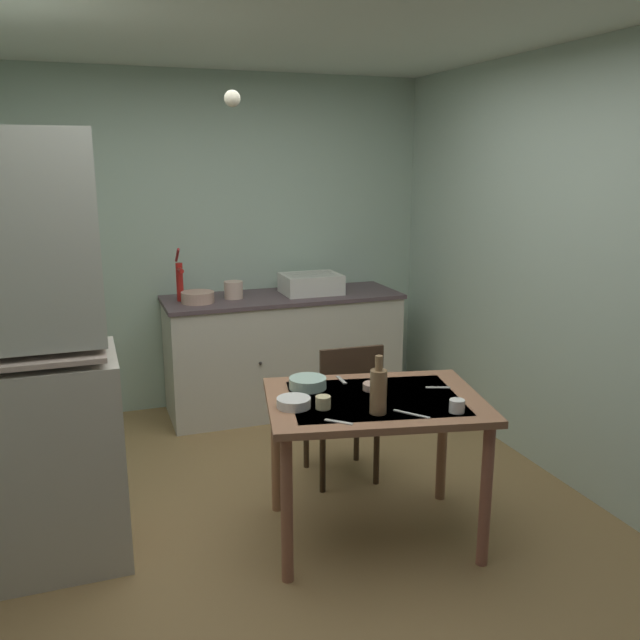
{
  "coord_description": "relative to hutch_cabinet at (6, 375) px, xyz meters",
  "views": [
    {
      "loc": [
        -0.89,
        -2.98,
        1.92
      ],
      "look_at": [
        0.28,
        0.26,
        1.08
      ],
      "focal_mm": 37.44,
      "sensor_mm": 36.0,
      "label": 1
    }
  ],
  "objects": [
    {
      "name": "ground_plane",
      "position": [
        1.26,
        -0.23,
        -0.96
      ],
      "size": [
        5.25,
        5.25,
        0.0
      ],
      "primitive_type": "plane",
      "color": "olive"
    },
    {
      "name": "wall_back",
      "position": [
        1.26,
        1.94,
        0.32
      ],
      "size": [
        3.63,
        0.1,
        2.55
      ],
      "primitive_type": "cube",
      "color": "#ABC5B0",
      "rests_on": "ground"
    },
    {
      "name": "wall_right",
      "position": [
        3.07,
        -0.23,
        0.32
      ],
      "size": [
        0.1,
        4.35,
        2.55
      ],
      "primitive_type": "cube",
      "color": "#ADC3B1",
      "rests_on": "ground"
    },
    {
      "name": "hutch_cabinet",
      "position": [
        0.0,
        0.0,
        0.0
      ],
      "size": [
        0.97,
        0.58,
        2.05
      ],
      "color": "beige",
      "rests_on": "ground"
    },
    {
      "name": "counter_cabinet",
      "position": [
        1.78,
        1.57,
        -0.5
      ],
      "size": [
        1.8,
        0.64,
        0.91
      ],
      "color": "beige",
      "rests_on": "ground"
    },
    {
      "name": "sink_basin",
      "position": [
        2.01,
        1.57,
        0.02
      ],
      "size": [
        0.44,
        0.34,
        0.15
      ],
      "color": "silver",
      "rests_on": "counter_cabinet"
    },
    {
      "name": "hand_pump",
      "position": [
        1.02,
        1.62,
        0.12
      ],
      "size": [
        0.05,
        0.27,
        0.39
      ],
      "color": "#B21E19",
      "rests_on": "counter_cabinet"
    },
    {
      "name": "mixing_bowl_counter",
      "position": [
        1.13,
        1.52,
        -0.01
      ],
      "size": [
        0.24,
        0.24,
        0.08
      ],
      "primitive_type": "cylinder",
      "color": "tan",
      "rests_on": "counter_cabinet"
    },
    {
      "name": "stoneware_crock",
      "position": [
        1.41,
        1.58,
        0.01
      ],
      "size": [
        0.14,
        0.14,
        0.13
      ],
      "primitive_type": "cylinder",
      "color": "beige",
      "rests_on": "counter_cabinet"
    },
    {
      "name": "dining_table",
      "position": [
        1.69,
        -0.35,
        -0.3
      ],
      "size": [
        1.2,
        0.98,
        0.76
      ],
      "color": "#9C6B4D",
      "rests_on": "ground"
    },
    {
      "name": "chair_far_side",
      "position": [
        1.77,
        0.27,
        -0.49
      ],
      "size": [
        0.42,
        0.42,
        0.88
      ],
      "color": "#3A2919",
      "rests_on": "ground"
    },
    {
      "name": "serving_bowl_wide",
      "position": [
        1.42,
        -0.11,
        -0.17
      ],
      "size": [
        0.19,
        0.19,
        0.06
      ],
      "primitive_type": "cylinder",
      "color": "#ADD1C1",
      "rests_on": "dining_table"
    },
    {
      "name": "soup_bowl_small",
      "position": [
        1.73,
        -0.24,
        -0.18
      ],
      "size": [
        0.11,
        0.11,
        0.03
      ],
      "primitive_type": "cylinder",
      "color": "tan",
      "rests_on": "dining_table"
    },
    {
      "name": "sauce_dish",
      "position": [
        1.27,
        -0.34,
        -0.18
      ],
      "size": [
        0.16,
        0.16,
        0.05
      ],
      "primitive_type": "cylinder",
      "color": "white",
      "rests_on": "dining_table"
    },
    {
      "name": "teacup_mint",
      "position": [
        1.97,
        -0.66,
        -0.17
      ],
      "size": [
        0.07,
        0.07,
        0.06
      ],
      "primitive_type": "cylinder",
      "color": "white",
      "rests_on": "dining_table"
    },
    {
      "name": "teacup_cream",
      "position": [
        1.39,
        -0.4,
        -0.17
      ],
      "size": [
        0.07,
        0.07,
        0.06
      ],
      "primitive_type": "cylinder",
      "color": "beige",
      "rests_on": "dining_table"
    },
    {
      "name": "glass_bottle",
      "position": [
        1.62,
        -0.55,
        -0.09
      ],
      "size": [
        0.08,
        0.08,
        0.28
      ],
      "color": "olive",
      "rests_on": "dining_table"
    },
    {
      "name": "table_knife",
      "position": [
        1.76,
        -0.62,
        -0.2
      ],
      "size": [
        0.12,
        0.16,
        0.0
      ],
      "primitive_type": "cube",
      "rotation": [
        0.0,
        0.0,
        2.22
      ],
      "color": "silver",
      "rests_on": "dining_table"
    },
    {
      "name": "teaspoon_near_bowl",
      "position": [
        2.06,
        -0.33,
        -0.2
      ],
      "size": [
        0.13,
        0.06,
        0.0
      ],
      "primitive_type": "cube",
      "rotation": [
        0.0,
        0.0,
        2.78
      ],
      "color": "beige",
      "rests_on": "dining_table"
    },
    {
      "name": "teaspoon_by_cup",
      "position": [
        1.4,
        -0.59,
        -0.2
      ],
      "size": [
        0.11,
        0.11,
        0.0
      ],
      "primitive_type": "cube",
      "rotation": [
        0.0,
        0.0,
        2.38
      ],
      "color": "beige",
      "rests_on": "dining_table"
    },
    {
      "name": "serving_spoon",
      "position": [
        1.63,
        -0.05,
        -0.2
      ],
      "size": [
        0.03,
        0.13,
        0.0
      ],
      "primitive_type": "cube",
      "rotation": [
        0.0,
        0.0,
        1.52
      ],
      "color": "beige",
      "rests_on": "dining_table"
    },
    {
      "name": "pendant_bulb",
      "position": [
        1.11,
        0.08,
        1.24
      ],
      "size": [
        0.08,
        0.08,
        0.08
      ],
      "primitive_type": "sphere",
      "color": "#F9EFCC"
    }
  ]
}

